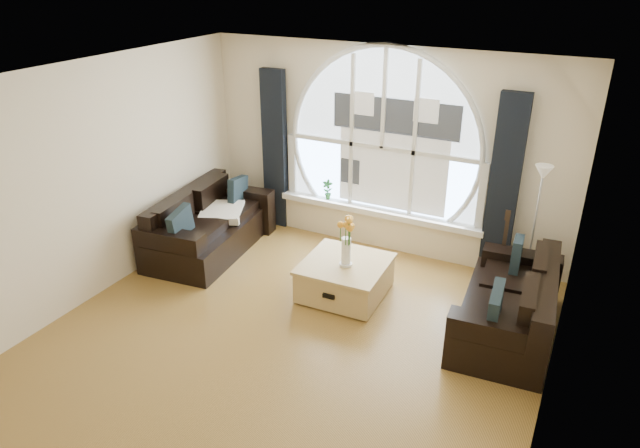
{
  "coord_description": "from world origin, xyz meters",
  "views": [
    {
      "loc": [
        2.53,
        -4.1,
        3.68
      ],
      "look_at": [
        0.0,
        0.9,
        1.05
      ],
      "focal_mm": 32.22,
      "sensor_mm": 36.0,
      "label": 1
    }
  ],
  "objects": [
    {
      "name": "floor_lamp",
      "position": [
        2.04,
        2.3,
        0.8
      ],
      "size": [
        0.24,
        0.24,
        1.6
      ],
      "primitive_type": "cube",
      "color": "#B2B2B2",
      "rests_on": "ground"
    },
    {
      "name": "wall_front",
      "position": [
        0.0,
        -2.75,
        1.35
      ],
      "size": [
        5.0,
        0.01,
        2.7
      ],
      "primitive_type": "cube",
      "color": "beige",
      "rests_on": "ground"
    },
    {
      "name": "wall_back",
      "position": [
        0.0,
        2.75,
        1.35
      ],
      "size": [
        5.0,
        0.01,
        2.7
      ],
      "primitive_type": "cube",
      "color": "beige",
      "rests_on": "ground"
    },
    {
      "name": "window_frame",
      "position": [
        0.0,
        2.69,
        1.62
      ],
      "size": [
        2.76,
        0.08,
        2.15
      ],
      "primitive_type": "cube",
      "color": "white",
      "rests_on": "wall_back"
    },
    {
      "name": "wall_right",
      "position": [
        2.5,
        0.0,
        1.35
      ],
      "size": [
        0.01,
        5.5,
        2.7
      ],
      "primitive_type": "cube",
      "color": "beige",
      "rests_on": "ground"
    },
    {
      "name": "throw_blanket",
      "position": [
        -1.9,
        1.68,
        0.5
      ],
      "size": [
        0.73,
        0.73,
        0.1
      ],
      "primitive_type": "cube",
      "rotation": [
        0.0,
        0.0,
        0.43
      ],
      "color": "silver",
      "rests_on": "sofa_left"
    },
    {
      "name": "ground",
      "position": [
        0.0,
        0.0,
        0.0
      ],
      "size": [
        5.0,
        5.5,
        0.01
      ],
      "primitive_type": "cube",
      "color": "brown",
      "rests_on": "ground"
    },
    {
      "name": "coffee_chest",
      "position": [
        0.14,
        1.27,
        0.23
      ],
      "size": [
        0.99,
        0.99,
        0.47
      ],
      "primitive_type": "cube",
      "rotation": [
        0.0,
        0.0,
        0.03
      ],
      "color": "tan",
      "rests_on": "ground"
    },
    {
      "name": "wall_left",
      "position": [
        -2.5,
        0.0,
        1.35
      ],
      "size": [
        0.01,
        5.5,
        2.7
      ],
      "primitive_type": "cube",
      "color": "beige",
      "rests_on": "ground"
    },
    {
      "name": "neighbor_house",
      "position": [
        0.15,
        2.71,
        1.5
      ],
      "size": [
        1.7,
        0.02,
        1.5
      ],
      "primitive_type": "cube",
      "color": "silver",
      "rests_on": "wall_back"
    },
    {
      "name": "curtain_left",
      "position": [
        -1.6,
        2.63,
        1.15
      ],
      "size": [
        0.35,
        0.12,
        2.3
      ],
      "primitive_type": "cube",
      "color": "black",
      "rests_on": "ground"
    },
    {
      "name": "attic_slope",
      "position": [
        2.2,
        0.0,
        2.35
      ],
      "size": [
        0.92,
        5.5,
        0.72
      ],
      "primitive_type": "cube",
      "color": "silver",
      "rests_on": "ground"
    },
    {
      "name": "curtain_right",
      "position": [
        1.6,
        2.63,
        1.15
      ],
      "size": [
        0.35,
        0.12,
        2.3
      ],
      "primitive_type": "cube",
      "color": "black",
      "rests_on": "ground"
    },
    {
      "name": "vase_flowers",
      "position": [
        0.18,
        1.21,
        0.82
      ],
      "size": [
        0.24,
        0.24,
        0.7
      ],
      "primitive_type": "cube",
      "color": "white",
      "rests_on": "coffee_chest"
    },
    {
      "name": "sofa_right",
      "position": [
        1.99,
        1.35,
        0.4
      ],
      "size": [
        1.0,
        1.81,
        0.78
      ],
      "primitive_type": "cube",
      "rotation": [
        0.0,
        0.0,
        0.07
      ],
      "color": "black",
      "rests_on": "ground"
    },
    {
      "name": "arched_window",
      "position": [
        0.0,
        2.72,
        1.62
      ],
      "size": [
        2.6,
        0.06,
        2.15
      ],
      "primitive_type": "cube",
      "color": "silver",
      "rests_on": "wall_back"
    },
    {
      "name": "window_sill",
      "position": [
        0.0,
        2.65,
        0.51
      ],
      "size": [
        2.9,
        0.22,
        0.08
      ],
      "primitive_type": "cube",
      "color": "white",
      "rests_on": "wall_back"
    },
    {
      "name": "potted_plant",
      "position": [
        -0.77,
        2.65,
        0.69
      ],
      "size": [
        0.17,
        0.13,
        0.28
      ],
      "primitive_type": "imported",
      "rotation": [
        0.0,
        0.0,
        0.22
      ],
      "color": "#1E6023",
      "rests_on": "window_sill"
    },
    {
      "name": "ceiling",
      "position": [
        0.0,
        0.0,
        2.7
      ],
      "size": [
        5.0,
        5.5,
        0.01
      ],
      "primitive_type": "cube",
      "color": "silver",
      "rests_on": "ground"
    },
    {
      "name": "sofa_left",
      "position": [
        -1.95,
        1.47,
        0.4
      ],
      "size": [
        1.11,
        1.93,
        0.82
      ],
      "primitive_type": "cube",
      "rotation": [
        0.0,
        0.0,
        0.11
      ],
      "color": "black",
      "rests_on": "ground"
    },
    {
      "name": "guitar",
      "position": [
        1.75,
        2.28,
        0.53
      ],
      "size": [
        0.38,
        0.28,
        1.06
      ],
      "primitive_type": "cube",
      "rotation": [
        0.0,
        0.0,
        0.1
      ],
      "color": "#93612D",
      "rests_on": "ground"
    }
  ]
}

